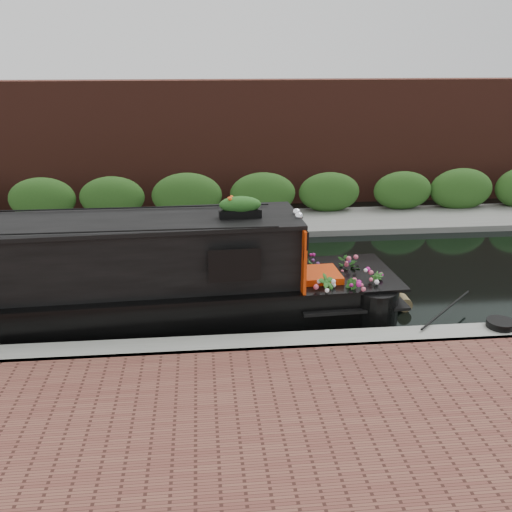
{
  "coord_description": "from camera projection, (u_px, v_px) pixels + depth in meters",
  "views": [
    {
      "loc": [
        0.45,
        -11.81,
        4.87
      ],
      "look_at": [
        1.56,
        -0.6,
        0.8
      ],
      "focal_mm": 40.0,
      "sensor_mm": 36.0,
      "label": 1
    }
  ],
  "objects": [
    {
      "name": "near_bank_coping",
      "position": [
        180.0,
        358.0,
        9.58
      ],
      "size": [
        40.0,
        0.6,
        0.5
      ],
      "primitive_type": "cube",
      "color": "gray",
      "rests_on": "ground"
    },
    {
      "name": "far_brick_wall",
      "position": [
        188.0,
        202.0,
        19.41
      ],
      "size": [
        40.0,
        1.0,
        8.0
      ],
      "primitive_type": "cube",
      "color": "#4E231A",
      "rests_on": "ground"
    },
    {
      "name": "far_hedge",
      "position": [
        187.0,
        219.0,
        17.44
      ],
      "size": [
        40.0,
        1.1,
        2.8
      ],
      "primitive_type": "cube",
      "color": "#274F1A",
      "rests_on": "ground"
    },
    {
      "name": "far_bank_path",
      "position": [
        187.0,
        228.0,
        16.6
      ],
      "size": [
        40.0,
        2.4,
        0.34
      ],
      "primitive_type": "cube",
      "color": "slate",
      "rests_on": "ground"
    },
    {
      "name": "coiled_mooring_rope",
      "position": [
        501.0,
        324.0,
        10.09
      ],
      "size": [
        0.49,
        0.49,
        0.12
      ],
      "primitive_type": "cylinder",
      "color": "black",
      "rests_on": "near_bank_coping"
    },
    {
      "name": "ground",
      "position": [
        184.0,
        283.0,
        12.67
      ],
      "size": [
        80.0,
        80.0,
        0.0
      ],
      "primitive_type": "plane",
      "color": "black",
      "rests_on": "ground"
    },
    {
      "name": "narrowboat",
      "position": [
        95.0,
        285.0,
        10.6
      ],
      "size": [
        11.05,
        2.46,
        2.59
      ],
      "rotation": [
        0.0,
        0.0,
        0.05
      ],
      "color": "black",
      "rests_on": "ground"
    },
    {
      "name": "rope_fender",
      "position": [
        403.0,
        303.0,
        11.36
      ],
      "size": [
        0.28,
        0.32,
        0.28
      ],
      "primitive_type": "cylinder",
      "rotation": [
        1.57,
        0.0,
        0.0
      ],
      "color": "brown",
      "rests_on": "ground"
    }
  ]
}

